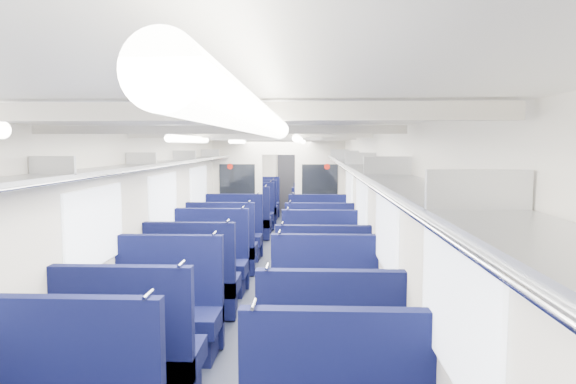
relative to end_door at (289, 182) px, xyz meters
name	(u,v)px	position (x,y,z in m)	size (l,w,h in m)	color
floor	(266,289)	(0.00, -8.94, -1.00)	(2.80, 18.00, 0.01)	black
ceiling	(265,135)	(0.00, -8.94, 1.35)	(2.80, 18.00, 0.01)	silver
wall_left	(174,213)	(-1.40, -8.94, 0.18)	(0.02, 18.00, 2.35)	beige
dado_left	(176,266)	(-1.39, -8.94, -0.65)	(0.03, 17.90, 0.70)	black
wall_right	(359,214)	(1.40, -8.94, 0.18)	(0.02, 18.00, 2.35)	beige
dado_right	(357,268)	(1.39, -8.94, -0.65)	(0.03, 17.90, 0.70)	black
wall_far	(289,177)	(0.00, 0.06, 0.18)	(2.80, 0.02, 2.35)	beige
luggage_rack_left	(185,160)	(-1.21, -8.94, 0.97)	(0.36, 17.40, 0.18)	#B2B5BA
luggage_rack_right	(347,160)	(1.21, -8.94, 0.97)	(0.36, 17.40, 0.18)	#B2B5BA
windows	(263,200)	(0.00, -9.40, 0.42)	(2.78, 15.60, 0.75)	white
ceiling_fittings	(264,139)	(0.00, -9.20, 1.29)	(2.70, 16.06, 0.11)	beige
end_door	(289,182)	(0.00, 0.00, 0.00)	(0.75, 0.06, 2.00)	black
bulkhead	(279,191)	(0.00, -5.73, 0.23)	(2.80, 0.10, 2.35)	beige
seat_8	(130,362)	(-0.83, -12.53, -0.61)	(1.15, 0.64, 1.28)	#0B0F38
seat_9	(329,369)	(0.83, -12.61, -0.61)	(1.15, 0.64, 1.28)	#0B0F38
seat_10	(166,318)	(-0.83, -11.44, -0.61)	(1.15, 0.64, 1.28)	#0B0F38
seat_11	(325,317)	(0.83, -11.34, -0.61)	(1.15, 0.64, 1.28)	#0B0F38
seat_12	(193,286)	(-0.83, -10.22, -0.61)	(1.15, 0.64, 1.28)	#0B0F38
seat_13	(323,292)	(0.83, -10.39, -0.61)	(1.15, 0.64, 1.28)	#0B0F38
seat_14	(209,266)	(-0.83, -9.13, -0.61)	(1.15, 0.64, 1.28)	#0B0F38
seat_15	(321,269)	(0.83, -9.24, -0.61)	(1.15, 0.64, 1.28)	#0B0F38
seat_16	(222,251)	(-0.83, -7.99, -0.61)	(1.15, 0.64, 1.28)	#0B0F38
seat_17	(319,252)	(0.83, -8.00, -0.61)	(1.15, 0.64, 1.28)	#0B0F38
seat_18	(232,239)	(-0.83, -6.82, -0.61)	(1.15, 0.64, 1.28)	#0B0F38
seat_19	(318,239)	(0.83, -6.84, -0.61)	(1.15, 0.64, 1.28)	#0B0F38
seat_20	(246,223)	(-0.83, -4.75, -0.61)	(1.15, 0.64, 1.28)	#0B0F38
seat_21	(317,224)	(0.83, -4.84, -0.61)	(1.15, 0.64, 1.28)	#0B0F38
seat_22	(251,216)	(-0.83, -3.60, -0.61)	(1.15, 0.64, 1.28)	#0B0F38
seat_23	(316,217)	(0.83, -3.69, -0.61)	(1.15, 0.64, 1.28)	#0B0F38
seat_24	(256,210)	(-0.83, -2.41, -0.61)	(1.15, 0.64, 1.28)	#0B0F38
seat_25	(316,211)	(0.83, -2.47, -0.61)	(1.15, 0.64, 1.28)	#0B0F38
seat_26	(260,205)	(-0.83, -1.28, -0.61)	(1.15, 0.64, 1.28)	#0B0F38
seat_27	(315,206)	(0.83, -1.38, -0.61)	(1.15, 0.64, 1.28)	#0B0F38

